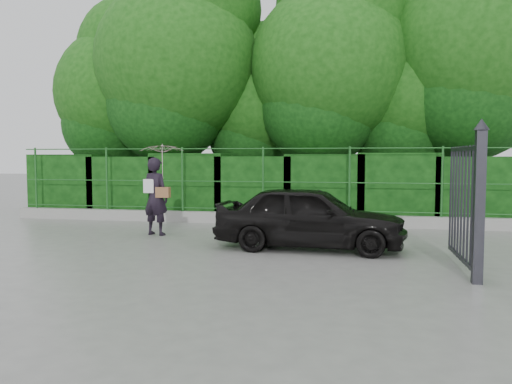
# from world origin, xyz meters

# --- Properties ---
(ground) EXTENTS (80.00, 80.00, 0.00)m
(ground) POSITION_xyz_m (0.00, 0.00, 0.00)
(ground) COLOR gray
(kerb) EXTENTS (14.00, 0.25, 0.30)m
(kerb) POSITION_xyz_m (0.00, 4.50, 0.15)
(kerb) COLOR #9E9E99
(kerb) RESTS_ON ground
(fence) EXTENTS (14.13, 0.06, 1.80)m
(fence) POSITION_xyz_m (0.22, 4.50, 1.20)
(fence) COLOR #1F5920
(fence) RESTS_ON kerb
(hedge) EXTENTS (14.20, 1.20, 1.93)m
(hedge) POSITION_xyz_m (-0.00, 5.50, 0.94)
(hedge) COLOR black
(hedge) RESTS_ON ground
(trees) EXTENTS (17.10, 6.15, 8.08)m
(trees) POSITION_xyz_m (1.14, 7.74, 4.62)
(trees) COLOR black
(trees) RESTS_ON ground
(gate) EXTENTS (0.22, 2.33, 2.36)m
(gate) POSITION_xyz_m (4.60, -0.72, 1.19)
(gate) COLOR #25252B
(gate) RESTS_ON ground
(woman) EXTENTS (1.03, 1.02, 2.14)m
(woman) POSITION_xyz_m (-1.61, 2.15, 1.40)
(woman) COLOR black
(woman) RESTS_ON ground
(car) EXTENTS (3.81, 1.71, 1.27)m
(car) POSITION_xyz_m (1.99, 1.09, 0.64)
(car) COLOR black
(car) RESTS_ON ground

